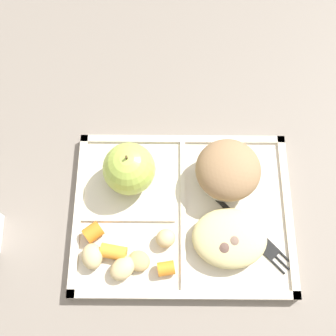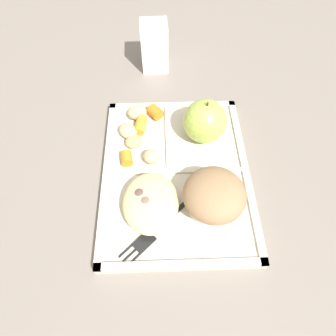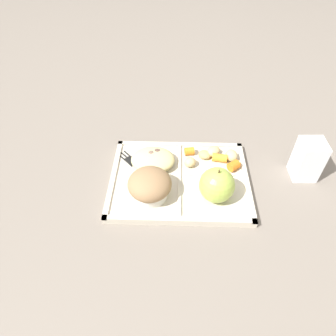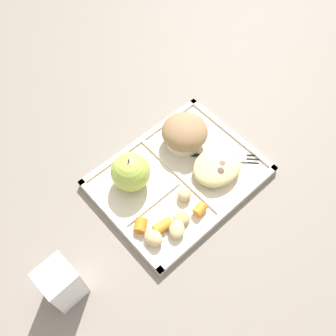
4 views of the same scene
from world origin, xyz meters
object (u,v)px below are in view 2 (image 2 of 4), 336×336
(milk_carton, at_px, (154,47))
(lunch_tray, at_px, (176,174))
(plastic_fork, at_px, (153,234))
(bran_muffin, at_px, (214,196))
(green_apple, at_px, (205,121))

(milk_carton, bearing_deg, lunch_tray, 4.32)
(plastic_fork, bearing_deg, lunch_tray, 159.72)
(bran_muffin, bearing_deg, green_apple, -180.00)
(lunch_tray, height_order, milk_carton, milk_carton)
(green_apple, xyz_separation_m, bran_muffin, (0.15, 0.00, -0.01))
(lunch_tray, height_order, plastic_fork, lunch_tray)
(lunch_tray, bearing_deg, green_apple, 145.91)
(lunch_tray, xyz_separation_m, plastic_fork, (0.11, -0.04, 0.01))
(green_apple, xyz_separation_m, milk_carton, (-0.22, -0.09, -0.00))
(lunch_tray, xyz_separation_m, green_apple, (-0.08, 0.05, 0.05))
(lunch_tray, relative_size, plastic_fork, 2.82)
(green_apple, bearing_deg, bran_muffin, 0.00)
(green_apple, height_order, milk_carton, milk_carton)
(bran_muffin, bearing_deg, milk_carton, -166.54)
(lunch_tray, xyz_separation_m, bran_muffin, (0.07, 0.05, 0.04))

